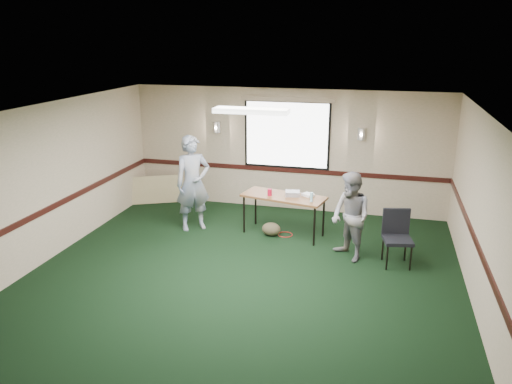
% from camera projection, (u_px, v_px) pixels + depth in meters
% --- Properties ---
extents(ground, '(8.00, 8.00, 0.00)m').
position_uv_depth(ground, '(235.00, 290.00, 7.75)').
color(ground, black).
rests_on(ground, ground).
extents(room_shell, '(8.00, 8.02, 8.00)m').
position_uv_depth(room_shell, '(267.00, 160.00, 9.24)').
color(room_shell, tan).
rests_on(room_shell, ground).
extents(folding_table, '(1.71, 0.97, 0.80)m').
position_uv_depth(folding_table, '(284.00, 199.00, 9.70)').
color(folding_table, brown).
rests_on(folding_table, ground).
extents(projector, '(0.31, 0.27, 0.09)m').
position_uv_depth(projector, '(293.00, 193.00, 9.66)').
color(projector, '#94949C').
rests_on(projector, folding_table).
extents(game_console, '(0.26, 0.25, 0.05)m').
position_uv_depth(game_console, '(308.00, 195.00, 9.65)').
color(game_console, white).
rests_on(game_console, folding_table).
extents(red_cup, '(0.09, 0.09, 0.13)m').
position_uv_depth(red_cup, '(270.00, 192.00, 9.67)').
color(red_cup, '#A90B25').
rests_on(red_cup, folding_table).
extents(water_bottle, '(0.05, 0.05, 0.18)m').
position_uv_depth(water_bottle, '(311.00, 197.00, 9.30)').
color(water_bottle, '#91D6EE').
rests_on(water_bottle, folding_table).
extents(duffel_bag, '(0.41, 0.34, 0.26)m').
position_uv_depth(duffel_bag, '(271.00, 229.00, 9.82)').
color(duffel_bag, '#443B27').
rests_on(duffel_bag, ground).
extents(cable_coil, '(0.38, 0.38, 0.01)m').
position_uv_depth(cable_coil, '(285.00, 235.00, 9.88)').
color(cable_coil, red).
rests_on(cable_coil, ground).
extents(folded_table, '(1.21, 0.71, 0.64)m').
position_uv_depth(folded_table, '(157.00, 190.00, 11.70)').
color(folded_table, tan).
rests_on(folded_table, ground).
extents(conference_chair, '(0.55, 0.57, 0.95)m').
position_uv_depth(conference_chair, '(397.00, 233.00, 8.51)').
color(conference_chair, black).
rests_on(conference_chair, ground).
extents(person_left, '(0.84, 0.79, 1.92)m').
position_uv_depth(person_left, '(193.00, 183.00, 9.94)').
color(person_left, '#3F5C8C').
rests_on(person_left, ground).
extents(person_right, '(0.95, 0.96, 1.57)m').
position_uv_depth(person_right, '(351.00, 217.00, 8.61)').
color(person_right, slate).
rests_on(person_right, ground).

